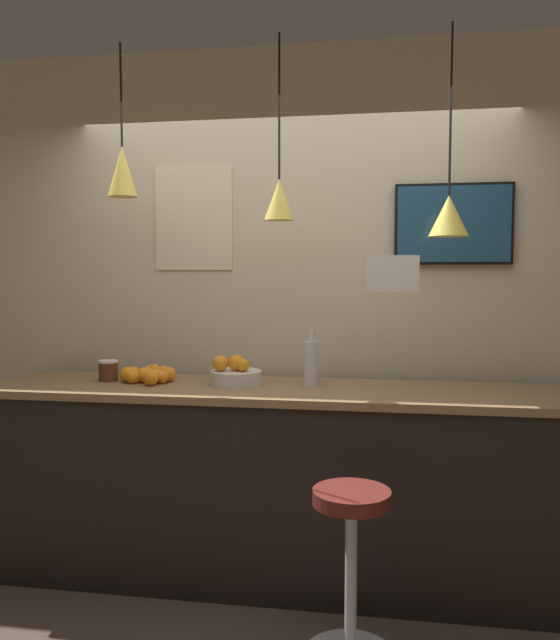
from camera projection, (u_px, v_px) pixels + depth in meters
back_wall at (292, 301)px, 3.64m from camera, size 8.00×0.06×2.90m
service_counter at (280, 483)px, 3.27m from camera, size 3.06×0.67×1.02m
bar_stool at (351, 554)px, 2.56m from camera, size 0.40×0.40×0.72m
fruit_bowl at (235, 374)px, 3.31m from camera, size 0.27×0.27×0.16m
orange_pile at (149, 375)px, 3.39m from camera, size 0.30×0.30×0.09m
juice_bottle at (311, 363)px, 3.24m from camera, size 0.08×0.08×0.30m
spread_jar at (108, 370)px, 3.43m from camera, size 0.11×0.11×0.11m
pendant_lamp_left at (122, 171)px, 3.26m from camera, size 0.16×0.16×0.79m
pendant_lamp_middle at (279, 198)px, 3.14m from camera, size 0.15×0.15×0.92m
pendant_lamp_right at (449, 214)px, 3.01m from camera, size 0.19×0.19×1.01m
mounted_tv at (453, 224)px, 3.41m from camera, size 0.63×0.04×0.44m
hanging_menu_board at (393, 274)px, 2.85m from camera, size 0.24×0.01×0.17m
wall_poster at (194, 219)px, 3.66m from camera, size 0.46×0.01×0.60m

